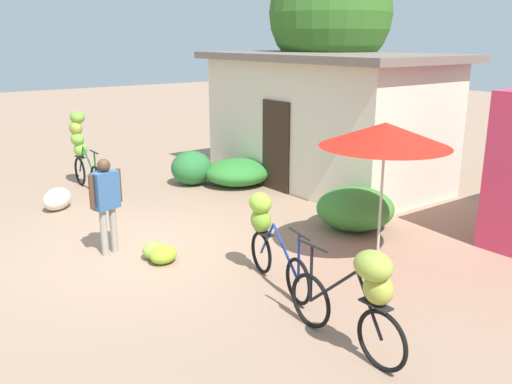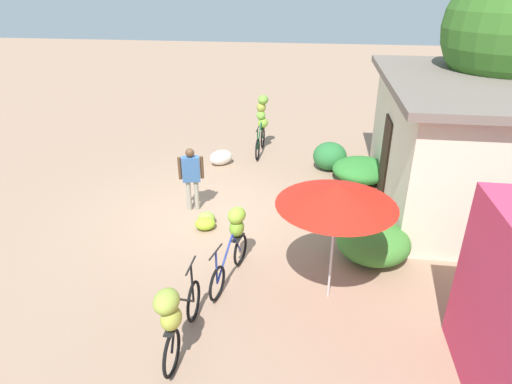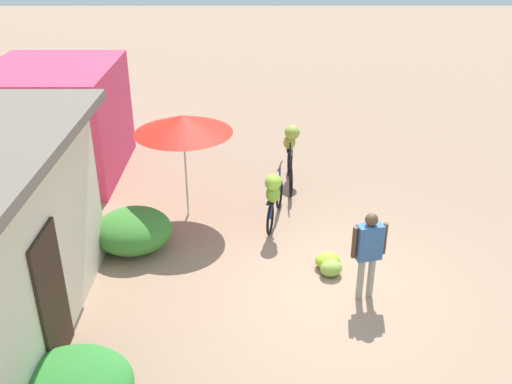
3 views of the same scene
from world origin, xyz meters
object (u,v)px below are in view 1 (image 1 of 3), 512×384
tree_behind_building (330,14)px  building_low (324,118)px  bicycle_center_loaded (362,292)px  market_umbrella (385,135)px  bicycle_near_pile (267,231)px  produce_sack (57,199)px  bicycle_leftmost (81,145)px  banana_pile_on_ground (159,253)px  person_vendor (106,197)px

tree_behind_building → building_low: bearing=-46.5°
tree_behind_building → bicycle_center_loaded: (6.93, -6.17, -3.13)m
market_umbrella → bicycle_center_loaded: 2.98m
tree_behind_building → bicycle_near_pile: tree_behind_building is taller
produce_sack → bicycle_center_loaded: bearing=7.0°
tree_behind_building → bicycle_leftmost: size_ratio=3.15×
market_umbrella → banana_pile_on_ground: (-2.03, -2.66, -1.83)m
market_umbrella → bicycle_center_loaded: (1.64, -2.18, -1.20)m
bicycle_leftmost → person_vendor: bearing=-14.7°
market_umbrella → person_vendor: bearing=-131.5°
bicycle_near_pile → bicycle_center_loaded: size_ratio=0.96×
market_umbrella → produce_sack: 6.63m
produce_sack → building_low: bearing=75.9°
bicycle_leftmost → bicycle_near_pile: (6.45, 0.30, -0.27)m
tree_behind_building → bicycle_near_pile: bearing=-50.2°
bicycle_near_pile → bicycle_center_loaded: (2.16, -0.44, 0.04)m
tree_behind_building → bicycle_leftmost: 6.90m
produce_sack → person_vendor: 2.92m
bicycle_leftmost → bicycle_center_loaded: (8.61, -0.14, -0.23)m
building_low → bicycle_center_loaded: (5.78, -4.95, -0.74)m
building_low → tree_behind_building: tree_behind_building is taller
bicycle_leftmost → bicycle_near_pile: 6.46m
tree_behind_building → market_umbrella: 6.91m
bicycle_center_loaded → produce_sack: 7.32m
building_low → banana_pile_on_ground: bearing=-68.7°
tree_behind_building → person_vendor: tree_behind_building is taller
banana_pile_on_ground → produce_sack: bearing=-173.5°
building_low → bicycle_near_pile: building_low is taller
tree_behind_building → banana_pile_on_ground: 8.31m
building_low → bicycle_leftmost: building_low is taller
produce_sack → tree_behind_building: bearing=87.4°
tree_behind_building → bicycle_near_pile: (4.78, -5.73, -3.18)m
bicycle_center_loaded → market_umbrella: bearing=127.0°
building_low → produce_sack: (-1.47, -5.84, -1.29)m
market_umbrella → building_low: bearing=146.2°
produce_sack → person_vendor: (2.83, -0.08, 0.71)m
building_low → banana_pile_on_ground: size_ratio=8.52×
bicycle_leftmost → building_low: bearing=59.6°
bicycle_near_pile → building_low: bearing=128.8°
building_low → bicycle_leftmost: bearing=-120.4°
building_low → produce_sack: bearing=-104.1°
bicycle_leftmost → banana_pile_on_ground: bicycle_leftmost is taller
building_low → market_umbrella: building_low is taller
market_umbrella → bicycle_near_pile: bearing=-106.7°
bicycle_near_pile → person_vendor: bearing=-148.1°
building_low → person_vendor: building_low is taller
building_low → tree_behind_building: (-1.15, 1.22, 2.39)m
person_vendor → building_low: bearing=103.0°
building_low → produce_sack: 6.16m
bicycle_center_loaded → person_vendor: (-4.42, -0.97, 0.17)m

